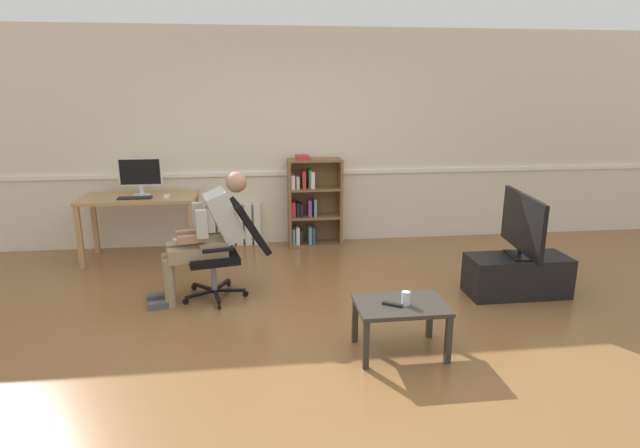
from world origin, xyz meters
TOP-DOWN VIEW (x-y plane):
  - ground_plane at (0.00, 0.00)m, footprint 18.00×18.00m
  - back_wall at (0.00, 2.65)m, footprint 12.00×0.13m
  - computer_desk at (-1.82, 2.15)m, footprint 1.32×0.65m
  - imac_monitor at (-1.80, 2.23)m, footprint 0.50×0.14m
  - keyboard at (-1.83, 2.01)m, footprint 0.37×0.12m
  - computer_mouse at (-1.48, 2.03)m, footprint 0.06×0.10m
  - bookshelf at (0.23, 2.44)m, footprint 0.68×0.29m
  - radiator at (-0.80, 2.54)m, footprint 0.78×0.08m
  - office_chair at (-0.73, 0.87)m, footprint 0.86×0.65m
  - person_seated at (-0.92, 0.83)m, footprint 0.99×0.50m
  - tv_stand at (2.06, 0.53)m, footprint 0.98×0.42m
  - tv_screen at (2.06, 0.53)m, footprint 0.24×0.95m
  - coffee_table at (0.61, -0.44)m, footprint 0.68×0.47m
  - drinking_glass at (0.63, -0.47)m, footprint 0.06×0.06m
  - spare_remote at (0.53, -0.46)m, footprint 0.14×0.11m

SIDE VIEW (x-z plane):
  - ground_plane at x=0.00m, z-range 0.00..0.00m
  - tv_stand at x=2.06m, z-range 0.00..0.39m
  - radiator at x=-0.80m, z-range 0.00..0.54m
  - coffee_table at x=0.61m, z-range 0.14..0.55m
  - spare_remote at x=0.53m, z-range 0.41..0.42m
  - drinking_glass at x=0.63m, z-range 0.41..0.51m
  - office_chair at x=-0.73m, z-range 0.04..0.99m
  - bookshelf at x=0.23m, z-range -0.03..1.14m
  - computer_desk at x=-1.82m, z-range 0.27..1.03m
  - person_seated at x=-0.92m, z-range 0.04..1.26m
  - tv_screen at x=2.06m, z-range 0.41..1.02m
  - keyboard at x=-1.83m, z-range 0.76..0.78m
  - computer_mouse at x=-1.48m, z-range 0.76..0.79m
  - imac_monitor at x=-1.80m, z-range 0.79..1.23m
  - back_wall at x=0.00m, z-range 0.00..2.70m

